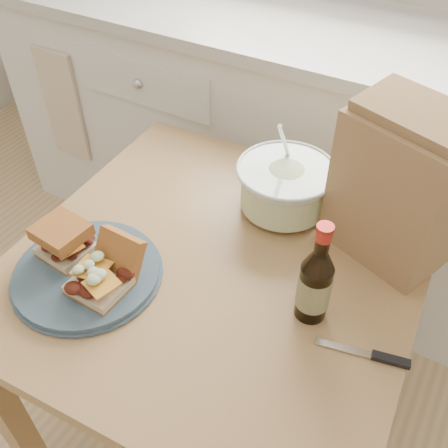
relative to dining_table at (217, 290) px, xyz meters
The scene contains 9 objects.
cabinet_run 0.87m from the dining_table, 98.31° to the left, with size 2.50×0.64×0.94m.
dining_table is the anchor object (origin of this frame).
plate 0.30m from the dining_table, 139.46° to the right, with size 0.31×0.31×0.02m, color #3E5465.
sandwich_left 0.37m from the dining_table, 149.98° to the right, with size 0.11×0.10×0.08m.
sandwich_right 0.29m from the dining_table, 129.56° to the right, with size 0.11×0.15×0.09m.
coleslaw_bowl 0.29m from the dining_table, 77.51° to the left, with size 0.24×0.24×0.24m.
beer_bottle 0.31m from the dining_table, ahead, with size 0.07×0.07×0.24m.
knife 0.41m from the dining_table, ahead, with size 0.17×0.05×0.01m.
paper_bag 0.46m from the dining_table, 36.66° to the left, with size 0.25×0.16×0.32m, color #9E7D4C.
Camera 1 is at (0.52, 0.21, 1.53)m, focal length 40.00 mm.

